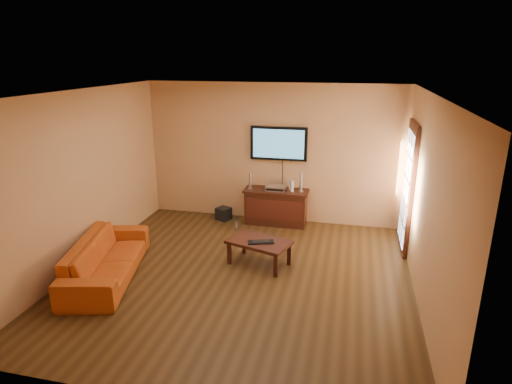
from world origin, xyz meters
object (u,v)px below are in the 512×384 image
(media_console, at_px, (276,207))
(av_receiver, at_px, (276,188))
(speaker_left, at_px, (250,181))
(sofa, at_px, (106,252))
(speaker_right, at_px, (301,183))
(keyboard, at_px, (261,242))
(game_console, at_px, (292,185))
(bottle, at_px, (236,225))
(coffee_table, at_px, (259,244))
(television, at_px, (279,144))
(subwoofer, at_px, (224,214))

(media_console, height_order, av_receiver, av_receiver)
(speaker_left, bearing_deg, sofa, -120.37)
(speaker_right, bearing_deg, keyboard, -101.31)
(game_console, bearing_deg, speaker_right, -24.03)
(sofa, height_order, game_console, game_console)
(speaker_left, bearing_deg, bottle, -111.22)
(speaker_left, distance_m, speaker_right, 0.99)
(media_console, distance_m, coffee_table, 1.77)
(media_console, xyz_separation_m, sofa, (-2.06, -2.67, 0.05))
(speaker_left, distance_m, bottle, 0.89)
(media_console, bearing_deg, television, 90.00)
(bottle, bearing_deg, speaker_right, 22.46)
(television, distance_m, game_console, 0.84)
(av_receiver, bearing_deg, game_console, 4.97)
(subwoofer, bearing_deg, keyboard, -33.89)
(television, bearing_deg, media_console, -90.00)
(subwoofer, bearing_deg, speaker_left, 22.93)
(speaker_right, height_order, subwoofer, speaker_right)
(coffee_table, relative_size, speaker_right, 2.94)
(sofa, xyz_separation_m, keyboard, (2.16, 0.84, 0.02))
(television, relative_size, speaker_left, 3.32)
(media_console, height_order, television, television)
(media_console, height_order, keyboard, media_console)
(television, xyz_separation_m, keyboard, (0.10, -2.03, -1.15))
(speaker_left, bearing_deg, game_console, 3.14)
(coffee_table, distance_m, sofa, 2.31)
(television, xyz_separation_m, av_receiver, (-0.00, -0.21, -0.83))
(speaker_right, relative_size, subwoofer, 1.48)
(speaker_right, distance_m, game_console, 0.19)
(subwoofer, bearing_deg, coffee_table, -33.83)
(coffee_table, xyz_separation_m, keyboard, (0.04, -0.07, 0.07))
(coffee_table, height_order, speaker_right, speaker_right)
(sofa, relative_size, bottle, 10.32)
(television, bearing_deg, keyboard, -87.07)
(game_console, relative_size, keyboard, 0.51)
(television, xyz_separation_m, sofa, (-2.06, -2.87, -1.17))
(subwoofer, relative_size, keyboard, 0.58)
(speaker_left, bearing_deg, subwoofer, 179.75)
(coffee_table, distance_m, bottle, 1.52)
(sofa, distance_m, av_receiver, 3.38)
(speaker_right, xyz_separation_m, bottle, (-1.15, -0.48, -0.77))
(speaker_right, relative_size, bottle, 1.86)
(game_console, distance_m, bottle, 1.30)
(subwoofer, distance_m, bottle, 0.59)
(media_console, height_order, subwoofer, media_console)
(sofa, bearing_deg, speaker_left, -44.31)
(subwoofer, bearing_deg, speaker_right, 24.57)
(speaker_left, distance_m, subwoofer, 0.91)
(coffee_table, bearing_deg, speaker_right, 76.96)
(av_receiver, bearing_deg, bottle, -145.13)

